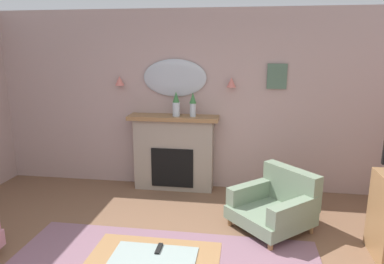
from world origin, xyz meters
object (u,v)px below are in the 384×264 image
at_px(wall_sconce_left, 120,81).
at_px(coffee_table, 154,262).
at_px(mantel_vase_left, 176,104).
at_px(mantel_vase_centre, 193,104).
at_px(wall_sconce_right, 231,82).
at_px(armchair_in_corner, 276,204).
at_px(framed_picture, 277,76).
at_px(wall_mirror, 175,78).
at_px(fireplace, 174,153).
at_px(tv_remote, 159,249).

height_order(wall_sconce_left, coffee_table, wall_sconce_left).
relative_size(wall_sconce_left, coffee_table, 0.13).
distance_m(mantel_vase_left, coffee_table, 2.71).
xyz_separation_m(mantel_vase_centre, wall_sconce_right, (0.55, 0.12, 0.31)).
bearing_deg(wall_sconce_right, armchair_in_corner, -60.94).
relative_size(wall_sconce_left, framed_picture, 0.39).
bearing_deg(framed_picture, wall_sconce_left, -178.54).
relative_size(wall_mirror, coffee_table, 0.87).
bearing_deg(wall_sconce_left, coffee_table, -65.69).
bearing_deg(armchair_in_corner, mantel_vase_left, 144.82).
bearing_deg(wall_mirror, wall_sconce_right, -3.37).
bearing_deg(coffee_table, framed_picture, 66.80).
height_order(mantel_vase_left, armchair_in_corner, mantel_vase_left).
bearing_deg(armchair_in_corner, wall_mirror, 141.47).
distance_m(wall_sconce_left, framed_picture, 2.35).
distance_m(mantel_vase_left, armchair_in_corner, 2.02).
bearing_deg(coffee_table, wall_mirror, 97.26).
height_order(fireplace, coffee_table, fireplace).
bearing_deg(framed_picture, tv_remote, -113.65).
bearing_deg(fireplace, armchair_in_corner, -35.00).
bearing_deg(fireplace, wall_sconce_left, 173.84).
height_order(mantel_vase_centre, wall_sconce_right, wall_sconce_right).
xyz_separation_m(mantel_vase_left, framed_picture, (1.45, 0.18, 0.42)).
height_order(framed_picture, tv_remote, framed_picture).
relative_size(mantel_vase_centre, wall_sconce_right, 2.57).
height_order(fireplace, framed_picture, framed_picture).
xyz_separation_m(wall_mirror, armchair_in_corner, (1.47, -1.17, -1.40)).
distance_m(wall_mirror, coffee_table, 3.02).
bearing_deg(mantel_vase_centre, tv_remote, -88.58).
xyz_separation_m(mantel_vase_centre, coffee_table, (0.04, -2.52, -0.97)).
distance_m(wall_mirror, wall_sconce_left, 0.85).
relative_size(fireplace, framed_picture, 3.78).
bearing_deg(wall_sconce_left, mantel_vase_centre, -5.96).
bearing_deg(wall_mirror, framed_picture, 0.38).
bearing_deg(fireplace, wall_sconce_right, 6.16).
relative_size(wall_mirror, tv_remote, 6.00).
relative_size(mantel_vase_left, tv_remote, 2.30).
relative_size(fireplace, tv_remote, 8.50).
height_order(mantel_vase_left, wall_sconce_right, wall_sconce_right).
distance_m(wall_sconce_right, coffee_table, 2.98).
bearing_deg(mantel_vase_left, tv_remote, -82.70).
xyz_separation_m(mantel_vase_left, wall_sconce_right, (0.80, 0.12, 0.33)).
xyz_separation_m(wall_sconce_right, framed_picture, (0.65, 0.06, 0.09)).
relative_size(fireplace, armchair_in_corner, 1.19).
distance_m(mantel_vase_left, wall_sconce_right, 0.87).
bearing_deg(wall_sconce_left, tv_remote, -64.55).
distance_m(framed_picture, armchair_in_corner, 1.87).
bearing_deg(tv_remote, fireplace, 98.36).
distance_m(wall_sconce_right, framed_picture, 0.66).
relative_size(mantel_vase_centre, armchair_in_corner, 0.31).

